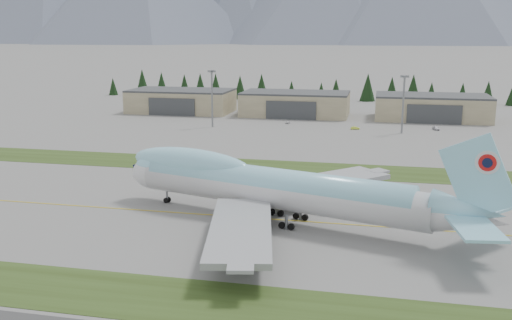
% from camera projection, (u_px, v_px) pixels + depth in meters
% --- Properties ---
extents(ground, '(7000.00, 7000.00, 0.00)m').
position_uv_depth(ground, '(260.00, 218.00, 115.62)').
color(ground, slate).
rests_on(ground, ground).
extents(grass_strip_near, '(400.00, 14.00, 0.08)m').
position_uv_depth(grass_strip_near, '(204.00, 303.00, 79.37)').
color(grass_strip_near, '#2D3F16').
rests_on(grass_strip_near, ground).
extents(grass_strip_far, '(400.00, 18.00, 0.08)m').
position_uv_depth(grass_strip_far, '(293.00, 168.00, 158.54)').
color(grass_strip_far, '#2D3F16').
rests_on(grass_strip_far, ground).
extents(taxiway_line_main, '(400.00, 0.40, 0.02)m').
position_uv_depth(taxiway_line_main, '(260.00, 218.00, 115.62)').
color(taxiway_line_main, gold).
rests_on(taxiway_line_main, ground).
extents(boeing_747_freighter, '(80.33, 66.64, 21.19)m').
position_uv_depth(boeing_747_freighter, '(273.00, 187.00, 112.66)').
color(boeing_747_freighter, silver).
rests_on(boeing_747_freighter, ground).
extents(hangar_left, '(48.00, 26.60, 10.80)m').
position_uv_depth(hangar_left, '(181.00, 101.00, 271.98)').
color(hangar_left, gray).
rests_on(hangar_left, ground).
extents(hangar_center, '(48.00, 26.60, 10.80)m').
position_uv_depth(hangar_center, '(295.00, 104.00, 260.56)').
color(hangar_center, gray).
rests_on(hangar_center, ground).
extents(hangar_right, '(48.00, 26.60, 10.80)m').
position_uv_depth(hangar_right, '(432.00, 107.00, 248.10)').
color(hangar_right, gray).
rests_on(hangar_right, ground).
extents(floodlight_masts, '(148.66, 7.49, 22.59)m').
position_uv_depth(floodlight_masts, '(433.00, 94.00, 207.21)').
color(floodlight_masts, slate).
rests_on(floodlight_masts, ground).
extents(service_vehicle_a, '(1.62, 3.23, 1.06)m').
position_uv_depth(service_vehicle_a, '(288.00, 124.00, 237.93)').
color(service_vehicle_a, silver).
rests_on(service_vehicle_a, ground).
extents(service_vehicle_b, '(3.66, 1.94, 1.15)m').
position_uv_depth(service_vehicle_b, '(355.00, 129.00, 223.37)').
color(service_vehicle_b, '#C8E138').
rests_on(service_vehicle_b, ground).
extents(service_vehicle_c, '(3.01, 4.83, 1.30)m').
position_uv_depth(service_vehicle_c, '(436.00, 130.00, 221.98)').
color(service_vehicle_c, silver).
rests_on(service_vehicle_c, ground).
extents(conifer_belt, '(278.49, 15.69, 16.03)m').
position_uv_depth(conifer_belt, '(330.00, 88.00, 317.50)').
color(conifer_belt, black).
rests_on(conifer_belt, ground).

